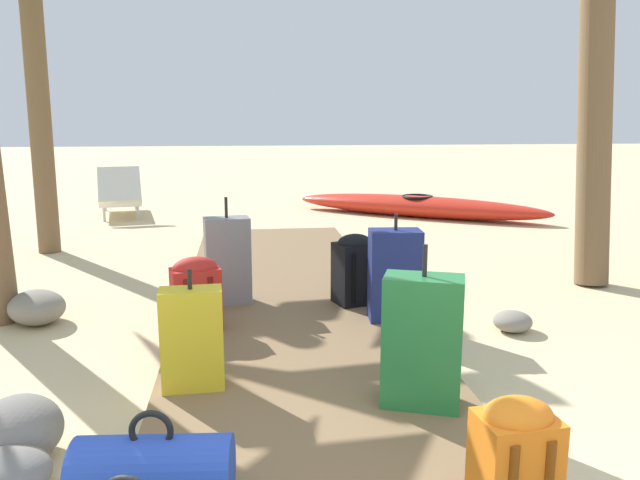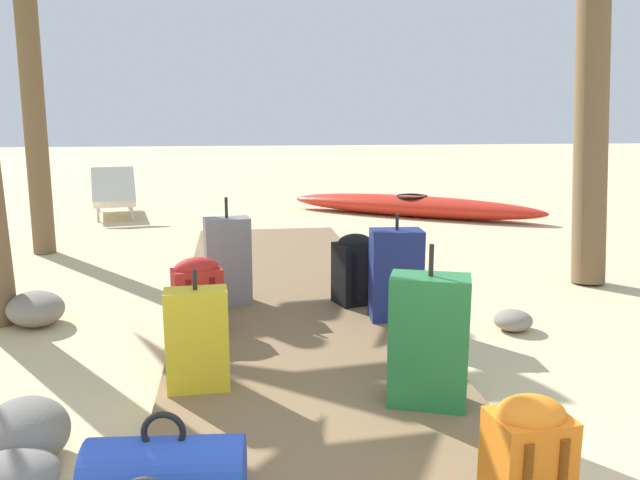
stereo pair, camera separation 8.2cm
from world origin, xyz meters
name	(u,v)px [view 1 (the left image)]	position (x,y,z in m)	size (l,w,h in m)	color
ground_plane	(300,356)	(0.00, 2.81, 0.00)	(60.00, 60.00, 0.00)	#D1BA8C
boardwalk	(292,316)	(0.00, 3.52, 0.04)	(1.70, 7.04, 0.08)	brown
backpack_red	(196,292)	(-0.68, 3.16, 0.35)	(0.36, 0.27, 0.52)	red
suitcase_green	(422,341)	(0.53, 1.90, 0.42)	(0.44, 0.34, 0.83)	#237538
suitcase_yellow	(192,339)	(-0.63, 2.24, 0.36)	(0.34, 0.19, 0.66)	gold
suitcase_navy	(395,275)	(0.72, 3.24, 0.41)	(0.38, 0.26, 0.77)	navy
suitcase_grey	(228,261)	(-0.47, 3.79, 0.42)	(0.37, 0.25, 0.84)	slate
backpack_orange	(515,460)	(0.59, 0.93, 0.33)	(0.29, 0.25, 0.49)	orange
duffel_bag_blue	(154,473)	(-0.69, 1.18, 0.22)	(0.60, 0.33, 0.40)	#2847B7
backpack_black	(355,267)	(0.51, 3.66, 0.37)	(0.35, 0.33, 0.55)	black
lounge_chair	(120,196)	(-2.24, 8.84, 0.33)	(0.88, 1.62, 0.79)	white
kayak	(417,206)	(2.33, 8.30, 0.16)	(3.74, 2.80, 0.33)	red
rock_left_mid	(20,429)	(-1.36, 1.75, 0.14)	(0.37, 0.43, 0.29)	slate
rock_left_near	(5,473)	(-1.33, 1.47, 0.09)	(0.36, 0.34, 0.19)	slate
rock_left_far	(37,307)	(-1.89, 3.70, 0.13)	(0.40, 0.48, 0.25)	gray
rock_right_mid	(513,321)	(1.56, 3.10, 0.07)	(0.27, 0.29, 0.15)	gray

